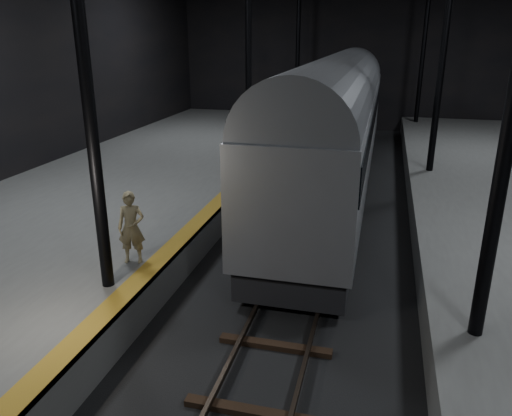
% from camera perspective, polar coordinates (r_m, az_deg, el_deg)
% --- Properties ---
extents(ground, '(44.00, 44.00, 0.00)m').
position_cam_1_polar(ground, '(14.34, 5.61, -6.68)').
color(ground, black).
rests_on(ground, ground).
extents(platform_left, '(9.00, 43.80, 1.00)m').
position_cam_1_polar(platform_left, '(16.82, -20.45, -1.98)').
color(platform_left, '#545452').
rests_on(platform_left, ground).
extents(tactile_strip, '(0.50, 43.80, 0.01)m').
position_cam_1_polar(tactile_strip, '(14.71, -6.87, -1.77)').
color(tactile_strip, olive).
rests_on(tactile_strip, platform_left).
extents(track, '(2.40, 43.00, 0.24)m').
position_cam_1_polar(track, '(14.31, 5.62, -6.44)').
color(track, '#3F3328').
rests_on(track, ground).
extents(train, '(3.01, 20.14, 5.38)m').
position_cam_1_polar(train, '(20.19, 9.09, 9.82)').
color(train, '#9EA0A5').
rests_on(train, ground).
extents(woman, '(0.73, 0.57, 1.78)m').
position_cam_1_polar(woman, '(12.26, -14.06, -2.19)').
color(woman, '#98875D').
rests_on(woman, platform_left).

